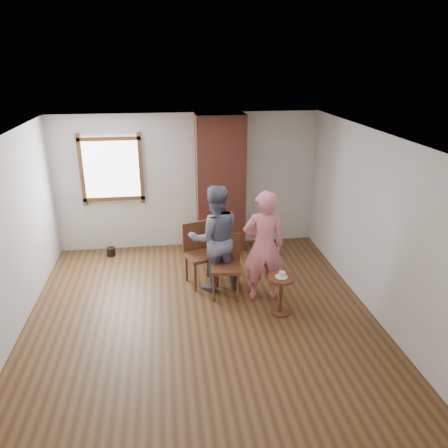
{
  "coord_description": "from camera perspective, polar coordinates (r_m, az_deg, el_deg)",
  "views": [
    {
      "loc": [
        -0.42,
        -5.37,
        3.54
      ],
      "look_at": [
        0.43,
        0.8,
        1.15
      ],
      "focal_mm": 35.0,
      "sensor_mm": 36.0,
      "label": 1
    }
  ],
  "objects": [
    {
      "name": "dark_pot",
      "position": [
        8.58,
        -14.54,
        -3.52
      ],
      "size": [
        0.21,
        0.21,
        0.16
      ],
      "primitive_type": "cylinder",
      "rotation": [
        0.0,
        0.0,
        0.4
      ],
      "color": "black",
      "rests_on": "ground"
    },
    {
      "name": "dining_chair_left",
      "position": [
        7.18,
        -3.24,
        -3.41
      ],
      "size": [
        0.6,
        0.6,
        1.03
      ],
      "rotation": [
        0.0,
        0.0,
        0.31
      ],
      "color": "brown",
      "rests_on": "ground"
    },
    {
      "name": "cake_slice",
      "position": [
        6.32,
        7.61,
        -6.55
      ],
      "size": [
        0.08,
        0.07,
        0.06
      ],
      "primitive_type": "cube",
      "color": "silver",
      "rests_on": "cake_plate"
    },
    {
      "name": "man",
      "position": [
        6.89,
        -1.2,
        -1.86
      ],
      "size": [
        0.9,
        0.73,
        1.73
      ],
      "primitive_type": "imported",
      "rotation": [
        0.0,
        0.0,
        3.24
      ],
      "color": "#151A3A",
      "rests_on": "ground"
    },
    {
      "name": "brick_chimney",
      "position": [
        8.25,
        -0.47,
        5.23
      ],
      "size": [
        0.9,
        0.5,
        2.6
      ],
      "primitive_type": "cube",
      "color": "#A14C39",
      "rests_on": "ground"
    },
    {
      "name": "side_table",
      "position": [
        6.43,
        7.42,
        -8.41
      ],
      "size": [
        0.4,
        0.4,
        0.6
      ],
      "color": "brown",
      "rests_on": "ground"
    },
    {
      "name": "room_shell",
      "position": [
        6.23,
        -4.23,
        4.8
      ],
      "size": [
        5.04,
        5.52,
        2.62
      ],
      "color": "silver",
      "rests_on": "ground"
    },
    {
      "name": "stoneware_crock",
      "position": [
        8.47,
        -4.22,
        -2.23
      ],
      "size": [
        0.38,
        0.38,
        0.42
      ],
      "primitive_type": "cylinder",
      "rotation": [
        0.0,
        0.0,
        0.19
      ],
      "color": "tan",
      "rests_on": "ground"
    },
    {
      "name": "dining_chair_right",
      "position": [
        6.84,
        0.22,
        -4.96
      ],
      "size": [
        0.51,
        0.51,
        0.98
      ],
      "rotation": [
        0.0,
        0.0,
        -0.13
      ],
      "color": "brown",
      "rests_on": "ground"
    },
    {
      "name": "cake_plate",
      "position": [
        6.33,
        7.51,
        -6.82
      ],
      "size": [
        0.18,
        0.18,
        0.01
      ],
      "primitive_type": "cylinder",
      "color": "white",
      "rests_on": "side_table"
    },
    {
      "name": "person_pink",
      "position": [
        6.61,
        5.2,
        -2.9
      ],
      "size": [
        0.65,
        0.43,
        1.75
      ],
      "primitive_type": "imported",
      "rotation": [
        0.0,
        0.0,
        3.12
      ],
      "color": "pink",
      "rests_on": "ground"
    },
    {
      "name": "ground",
      "position": [
        6.45,
        -2.91,
        -12.35
      ],
      "size": [
        5.5,
        5.5,
        0.0
      ],
      "primitive_type": "plane",
      "color": "brown",
      "rests_on": "ground"
    }
  ]
}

